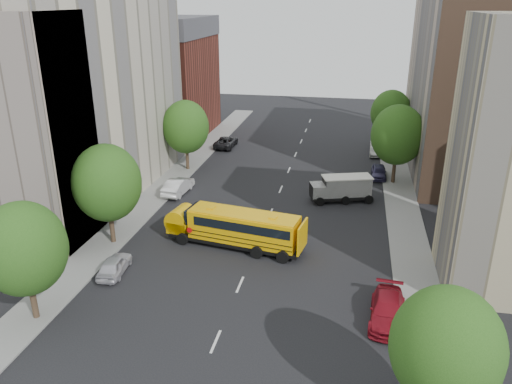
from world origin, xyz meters
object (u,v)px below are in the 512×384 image
(parked_car_0, at_px, (114,265))
(parked_car_4, at_px, (379,172))
(safari_truck, at_px, (342,188))
(street_tree_3, at_px, (446,348))
(street_tree_1, at_px, (107,183))
(street_tree_0, at_px, (24,249))
(street_tree_2, at_px, (186,127))
(parked_car_3, at_px, (387,310))
(parked_car_5, at_px, (377,148))
(parked_car_1, at_px, (178,186))
(street_tree_4, at_px, (398,135))
(street_tree_5, at_px, (391,113))
(school_bus, at_px, (234,226))
(parked_car_2, at_px, (226,142))

(parked_car_0, xyz_separation_m, parked_car_4, (18.40, 23.68, 0.02))
(safari_truck, bearing_deg, street_tree_3, -96.80)
(street_tree_1, height_order, safari_truck, street_tree_1)
(street_tree_0, xyz_separation_m, street_tree_3, (22.00, -4.00, -0.19))
(street_tree_2, xyz_separation_m, safari_truck, (17.00, -5.84, -3.56))
(parked_car_3, bearing_deg, parked_car_5, 94.46)
(street_tree_2, bearing_deg, parked_car_1, -78.76)
(street_tree_4, height_order, parked_car_4, street_tree_4)
(street_tree_2, height_order, parked_car_5, street_tree_2)
(street_tree_0, relative_size, parked_car_3, 1.53)
(street_tree_1, xyz_separation_m, street_tree_5, (22.00, 30.00, -0.25))
(parked_car_3, bearing_deg, safari_truck, 105.26)
(parked_car_5, bearing_deg, parked_car_0, -118.19)
(street_tree_3, xyz_separation_m, school_bus, (-12.67, 15.36, -2.82))
(school_bus, height_order, parked_car_4, school_bus)
(parked_car_0, distance_m, parked_car_5, 37.13)
(parked_car_1, bearing_deg, street_tree_1, 86.62)
(street_tree_0, height_order, parked_car_1, street_tree_0)
(street_tree_0, distance_m, parked_car_1, 21.36)
(street_tree_5, xyz_separation_m, parked_car_3, (-1.64, -36.13, -4.00))
(school_bus, bearing_deg, parked_car_4, 67.58)
(parked_car_1, bearing_deg, parked_car_0, 96.91)
(school_bus, bearing_deg, street_tree_0, -119.88)
(safari_truck, distance_m, parked_car_2, 21.52)
(street_tree_1, bearing_deg, street_tree_2, 90.00)
(parked_car_4, distance_m, parked_car_5, 8.57)
(parked_car_3, distance_m, parked_car_4, 25.56)
(street_tree_3, height_order, parked_car_4, street_tree_3)
(parked_car_3, bearing_deg, street_tree_1, 168.11)
(street_tree_1, height_order, parked_car_4, street_tree_1)
(parked_car_4, bearing_deg, parked_car_0, -127.84)
(school_bus, relative_size, safari_truck, 1.79)
(street_tree_1, bearing_deg, parked_car_4, 43.33)
(street_tree_4, xyz_separation_m, street_tree_5, (-0.00, 12.00, -0.37))
(street_tree_1, distance_m, safari_truck, 21.23)
(street_tree_5, bearing_deg, street_tree_0, -118.81)
(parked_car_1, bearing_deg, safari_truck, -171.67)
(parked_car_0, bearing_deg, street_tree_2, -89.74)
(street_tree_3, relative_size, parked_car_1, 1.53)
(school_bus, bearing_deg, parked_car_1, 139.08)
(parked_car_0, distance_m, parked_car_1, 15.22)
(street_tree_2, bearing_deg, street_tree_1, -90.00)
(parked_car_5, bearing_deg, street_tree_5, 56.47)
(parked_car_4, bearing_deg, parked_car_5, 90.01)
(parked_car_0, relative_size, parked_car_1, 0.80)
(street_tree_1, bearing_deg, parked_car_0, -62.62)
(street_tree_1, relative_size, parked_car_3, 1.63)
(street_tree_5, bearing_deg, parked_car_1, -137.25)
(safari_truck, bearing_deg, parked_car_5, 59.58)
(street_tree_2, relative_size, school_bus, 0.73)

